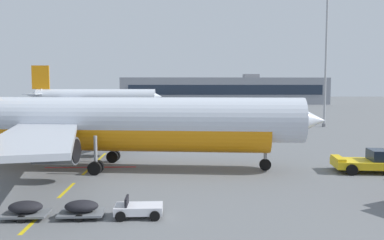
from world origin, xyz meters
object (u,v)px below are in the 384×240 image
airliner_mid_left (94,98)px  apron_light_mast_far (326,40)px  airliner_foreground (121,123)px  pushback_tug (374,162)px  baggage_train (82,209)px

airliner_mid_left → apron_light_mast_far: bearing=-37.1°
airliner_foreground → apron_light_mast_far: 46.96m
airliner_foreground → airliner_mid_left: bearing=103.3°
airliner_foreground → airliner_mid_left: (-16.41, 69.40, 0.01)m
pushback_tug → airliner_mid_left: 81.25m
apron_light_mast_far → airliner_mid_left: bearing=142.9°
airliner_foreground → airliner_mid_left: 71.31m
pushback_tug → airliner_mid_left: size_ratio=0.18×
pushback_tug → airliner_foreground: bearing=173.2°
airliner_foreground → pushback_tug: 21.64m
airliner_foreground → airliner_mid_left: size_ratio=1.00×
baggage_train → airliner_foreground: bearing=88.8°
airliner_foreground → pushback_tug: airliner_foreground is taller
airliner_foreground → pushback_tug: (21.27, -2.52, -3.05)m
airliner_mid_left → baggage_train: airliner_mid_left is taller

